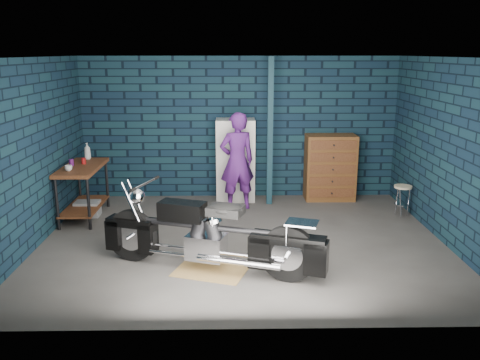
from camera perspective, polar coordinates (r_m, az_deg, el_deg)
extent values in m
plane|color=#504E4B|center=(7.71, 0.25, -6.88)|extent=(6.00, 6.00, 0.00)
cube|color=#0F2133|center=(9.80, -0.08, 5.86)|extent=(6.00, 0.02, 2.70)
cube|color=#0F2133|center=(7.86, -22.20, 2.71)|extent=(0.02, 5.00, 2.70)
cube|color=#0F2133|center=(7.99, 22.35, 2.87)|extent=(0.02, 5.00, 2.70)
cube|color=silver|center=(7.19, 0.28, 13.62)|extent=(6.00, 5.00, 0.02)
cube|color=#122F3B|center=(9.28, 3.40, 5.37)|extent=(0.10, 0.10, 2.70)
cube|color=brown|center=(9.05, -17.15, -1.28)|extent=(0.60, 1.40, 0.91)
cube|color=olive|center=(6.74, -3.24, -10.06)|extent=(1.07, 0.93, 0.01)
imported|color=#5A207A|center=(9.05, -0.34, 2.12)|extent=(0.74, 0.59, 1.75)
cube|color=gray|center=(9.21, -16.75, -3.10)|extent=(0.42, 0.30, 0.26)
cube|color=silver|center=(9.63, -0.51, 2.25)|extent=(0.72, 0.52, 1.55)
cube|color=brown|center=(9.85, 10.09, 1.39)|extent=(0.94, 0.52, 1.25)
imported|color=beige|center=(8.61, -18.70, 1.28)|extent=(0.14, 0.14, 0.10)
cylinder|color=#5B1863|center=(9.01, -18.41, 1.89)|extent=(0.09, 0.09, 0.11)
cylinder|color=maroon|center=(9.08, -17.15, 2.06)|extent=(0.09, 0.09, 0.10)
imported|color=gray|center=(9.45, -16.77, 3.13)|extent=(0.12, 0.12, 0.29)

